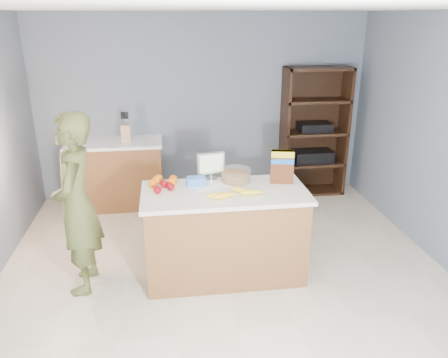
{
  "coord_description": "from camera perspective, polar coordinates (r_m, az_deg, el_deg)",
  "views": [
    {
      "loc": [
        -0.52,
        -3.46,
        2.44
      ],
      "look_at": [
        0.0,
        0.35,
        1.0
      ],
      "focal_mm": 35.0,
      "sensor_mm": 36.0,
      "label": 1
    }
  ],
  "objects": [
    {
      "name": "salad_bowl",
      "position": [
        4.31,
        1.54,
        0.4
      ],
      "size": [
        0.3,
        0.3,
        0.13
      ],
      "color": "#267219",
      "rests_on": "counter_peninsula"
    },
    {
      "name": "counter_peninsula",
      "position": [
        4.31,
        0.09,
        -7.54
      ],
      "size": [
        1.56,
        0.76,
        0.9
      ],
      "color": "brown",
      "rests_on": "ground"
    },
    {
      "name": "shelving_unit",
      "position": [
        6.37,
        11.51,
        5.79
      ],
      "size": [
        0.9,
        0.4,
        1.8
      ],
      "color": "black",
      "rests_on": "ground"
    },
    {
      "name": "apples",
      "position": [
        4.13,
        -7.84,
        -1.02
      ],
      "size": [
        0.19,
        0.21,
        0.07
      ],
      "color": "maroon",
      "rests_on": "counter_peninsula"
    },
    {
      "name": "walls",
      "position": [
        3.59,
        0.77,
        7.82
      ],
      "size": [
        4.52,
        5.02,
        2.51
      ],
      "color": "slate",
      "rests_on": "ground"
    },
    {
      "name": "tv",
      "position": [
        4.34,
        -1.7,
        1.94
      ],
      "size": [
        0.28,
        0.12,
        0.28
      ],
      "color": "silver",
      "rests_on": "counter_peninsula"
    },
    {
      "name": "floor",
      "position": [
        4.27,
        0.66,
        -14.35
      ],
      "size": [
        4.5,
        5.0,
        0.02
      ],
      "primitive_type": "cube",
      "color": "beige",
      "rests_on": "ground"
    },
    {
      "name": "knife_block",
      "position": [
        5.84,
        -12.69,
        5.94
      ],
      "size": [
        0.12,
        0.1,
        0.31
      ],
      "color": "tan",
      "rests_on": "back_cabinet"
    },
    {
      "name": "back_cabinet",
      "position": [
        6.04,
        -13.79,
        0.69
      ],
      "size": [
        1.24,
        0.62,
        0.9
      ],
      "color": "brown",
      "rests_on": "ground"
    },
    {
      "name": "blue_carton",
      "position": [
        4.24,
        -3.67,
        -0.28
      ],
      "size": [
        0.18,
        0.13,
        0.08
      ],
      "primitive_type": "cube",
      "rotation": [
        0.0,
        0.0,
        0.03
      ],
      "color": "blue",
      "rests_on": "counter_peninsula"
    },
    {
      "name": "cereal_box",
      "position": [
        4.27,
        7.62,
        1.91
      ],
      "size": [
        0.23,
        0.12,
        0.33
      ],
      "color": "#592B14",
      "rests_on": "counter_peninsula"
    },
    {
      "name": "person",
      "position": [
        4.16,
        -18.73,
        -3.22
      ],
      "size": [
        0.41,
        0.62,
        1.69
      ],
      "primitive_type": "imported",
      "rotation": [
        0.0,
        0.0,
        -1.58
      ],
      "color": "#4E5629",
      "rests_on": "ground"
    },
    {
      "name": "bananas",
      "position": [
        3.97,
        1.32,
        -1.91
      ],
      "size": [
        0.54,
        0.24,
        0.05
      ],
      "color": "yellow",
      "rests_on": "counter_peninsula"
    },
    {
      "name": "envelopes",
      "position": [
        4.2,
        -0.79,
        -1.01
      ],
      "size": [
        0.46,
        0.23,
        0.0
      ],
      "color": "white",
      "rests_on": "counter_peninsula"
    },
    {
      "name": "oranges",
      "position": [
        4.27,
        -7.83,
        -0.24
      ],
      "size": [
        0.28,
        0.21,
        0.08
      ],
      "color": "orange",
      "rests_on": "counter_peninsula"
    }
  ]
}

